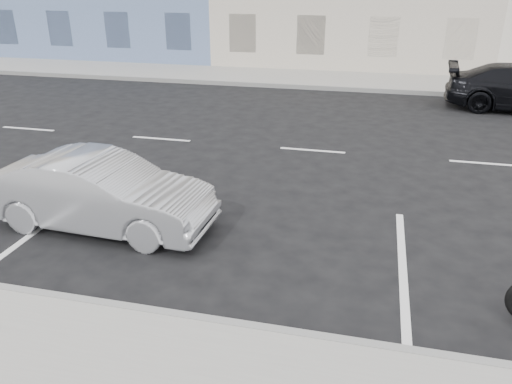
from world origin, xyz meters
TOP-DOWN VIEW (x-y plane):
  - ground at (0.00, 0.00)m, footprint 120.00×120.00m
  - sidewalk_far at (-5.00, 8.70)m, footprint 80.00×3.40m
  - curb_near at (-5.00, -7.00)m, footprint 80.00×0.12m
  - curb_far at (-5.00, 7.00)m, footprint 80.00×0.12m
  - sedan_silver at (-4.95, -4.84)m, footprint 3.87×1.51m

SIDE VIEW (x-z plane):
  - ground at x=0.00m, z-range 0.00..0.00m
  - sidewalk_far at x=-5.00m, z-range 0.00..0.15m
  - curb_near at x=-5.00m, z-range 0.00..0.16m
  - curb_far at x=-5.00m, z-range 0.00..0.16m
  - sedan_silver at x=-4.95m, z-range 0.00..1.26m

